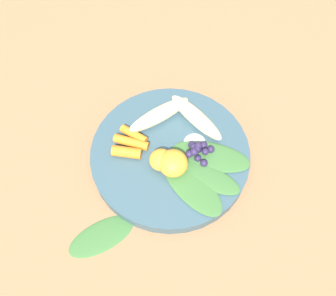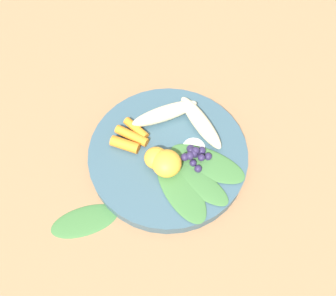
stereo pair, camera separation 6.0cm
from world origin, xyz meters
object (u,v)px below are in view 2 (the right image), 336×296
object	(u,v)px
orange_segment_near	(167,163)
kale_leaf_stray	(84,221)
banana_peeled_left	(165,113)
banana_peeled_right	(200,122)
bowl	(168,154)

from	to	relation	value
orange_segment_near	kale_leaf_stray	bearing A→B (deg)	-135.74
banana_peeled_left	banana_peeled_right	bearing A→B (deg)	141.21
banana_peeled_right	kale_leaf_stray	world-z (taller)	banana_peeled_right
banana_peeled_right	orange_segment_near	world-z (taller)	orange_segment_near
orange_segment_near	kale_leaf_stray	xyz separation A→B (m)	(-0.11, -0.11, -0.04)
banana_peeled_left	orange_segment_near	distance (m)	0.11
banana_peeled_left	banana_peeled_right	xyz separation A→B (m)	(0.07, -0.00, 0.00)
bowl	orange_segment_near	world-z (taller)	orange_segment_near
bowl	banana_peeled_left	distance (m)	0.08
banana_peeled_left	bowl	bearing A→B (deg)	72.19
orange_segment_near	kale_leaf_stray	distance (m)	0.17
orange_segment_near	kale_leaf_stray	world-z (taller)	orange_segment_near
bowl	banana_peeled_left	xyz separation A→B (m)	(-0.02, 0.07, 0.03)
banana_peeled_right	kale_leaf_stray	size ratio (longest dim) A/B	1.14
bowl	banana_peeled_right	bearing A→B (deg)	53.71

